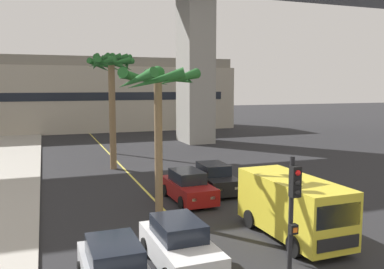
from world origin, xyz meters
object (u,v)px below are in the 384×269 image
Objects in this scene: car_queue_third at (179,245)px; car_queue_fourth at (214,179)px; palm_tree_far_median at (113,68)px; traffic_light_median_near at (292,216)px; car_queue_second at (188,187)px; delivery_van at (292,206)px; palm_tree_near_median at (158,92)px; palm_tree_mid_median at (112,80)px.

car_queue_third is 1.00× the size of car_queue_fourth.
palm_tree_far_median reaches higher than car_queue_fourth.
car_queue_fourth is at bearing 75.73° from traffic_light_median_near.
palm_tree_far_median reaches higher than traffic_light_median_near.
delivery_van is (2.09, -6.29, 0.57)m from car_queue_second.
car_queue_second is at bearing -85.74° from palm_tree_far_median.
car_queue_third is 9.80m from car_queue_fourth.
delivery_van reaches higher than car_queue_second.
palm_tree_near_median is at bearing 97.31° from traffic_light_median_near.
palm_tree_far_median reaches higher than palm_tree_mid_median.
palm_tree_far_median reaches higher than car_queue_second.
delivery_van is 23.25m from palm_tree_far_median.
palm_tree_mid_median is (-4.29, 8.18, 5.54)m from car_queue_fourth.
car_queue_fourth is 12.97m from traffic_light_median_near.
car_queue_fourth is 7.57m from palm_tree_near_median.
traffic_light_median_near reaches higher than delivery_van.
delivery_van reaches higher than car_queue_third.
palm_tree_near_median is 0.85× the size of palm_tree_mid_median.
delivery_van is 5.98m from traffic_light_median_near.
palm_tree_near_median is (-2.26, -2.54, 4.94)m from car_queue_second.
car_queue_second is 2.39m from car_queue_fourth.
delivery_van is (4.92, 0.93, 0.57)m from car_queue_third.
palm_tree_far_median reaches higher than delivery_van.
palm_tree_mid_median is 0.92× the size of palm_tree_far_median.
car_queue_third is 0.99× the size of traffic_light_median_near.
palm_tree_far_median is at bearing 85.92° from car_queue_third.
car_queue_second is 1.00× the size of car_queue_third.
car_queue_third is 0.78× the size of delivery_van.
palm_tree_far_median is at bearing 90.05° from traffic_light_median_near.
palm_tree_far_median is at bearing 102.31° from car_queue_fourth.
palm_tree_mid_median reaches higher than traffic_light_median_near.
palm_tree_near_median is (-4.26, -3.85, 4.94)m from car_queue_fourth.
palm_tree_mid_median is (0.54, 16.71, 5.54)m from car_queue_third.
palm_tree_near_median is 18.55m from palm_tree_far_median.
car_queue_fourth is at bearing -77.69° from palm_tree_far_median.
delivery_van is at bearing -81.62° from palm_tree_far_median.
car_queue_second is 17.28m from palm_tree_far_median.
delivery_van reaches higher than car_queue_fourth.
traffic_light_median_near is 20.93m from palm_tree_mid_median.
car_queue_second is at bearing -146.74° from car_queue_fourth.
car_queue_second is 1.00× the size of car_queue_fourth.
car_queue_second is 0.78× the size of delivery_van.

